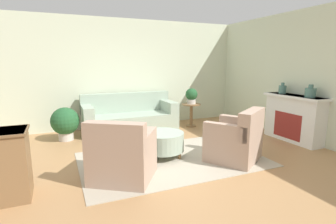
{
  "coord_description": "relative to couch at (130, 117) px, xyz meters",
  "views": [
    {
      "loc": [
        -1.8,
        -4.01,
        1.7
      ],
      "look_at": [
        0.15,
        0.55,
        0.75
      ],
      "focal_mm": 28.0,
      "sensor_mm": 36.0,
      "label": 1
    }
  ],
  "objects": [
    {
      "name": "couch",
      "position": [
        0.0,
        0.0,
        0.0
      ],
      "size": [
        2.3,
        0.92,
        0.92
      ],
      "color": "#9EB29E",
      "rests_on": "ground_plane"
    },
    {
      "name": "ottoman_table",
      "position": [
        0.05,
        -2.13,
        -0.04
      ],
      "size": [
        0.77,
        0.77,
        0.45
      ],
      "color": "#9EB29E",
      "rests_on": "rug"
    },
    {
      "name": "armchair_right",
      "position": [
        1.16,
        -2.79,
        0.03
      ],
      "size": [
        1.13,
        1.12,
        0.91
      ],
      "color": "tan",
      "rests_on": "rug"
    },
    {
      "name": "vase_mantel_near",
      "position": [
        3.02,
        -1.95,
        0.77
      ],
      "size": [
        0.16,
        0.16,
        0.25
      ],
      "color": "#477066",
      "rests_on": "fireplace"
    },
    {
      "name": "vase_mantel_far",
      "position": [
        3.02,
        -2.66,
        0.78
      ],
      "size": [
        0.21,
        0.21,
        0.26
      ],
      "color": "#477066",
      "rests_on": "fireplace"
    },
    {
      "name": "rug",
      "position": [
        0.15,
        -2.32,
        -0.32
      ],
      "size": [
        3.15,
        2.02,
        0.01
      ],
      "color": "#B2A893",
      "rests_on": "ground_plane"
    },
    {
      "name": "armchair_left",
      "position": [
        -0.85,
        -2.79,
        0.03
      ],
      "size": [
        1.13,
        1.12,
        0.91
      ],
      "color": "tan",
      "rests_on": "rug"
    },
    {
      "name": "potted_plant_on_side_table",
      "position": [
        1.61,
        -0.29,
        0.51
      ],
      "size": [
        0.32,
        0.32,
        0.41
      ],
      "color": "beige",
      "rests_on": "side_table"
    },
    {
      "name": "fireplace",
      "position": [
        3.03,
        -2.31,
        0.2
      ],
      "size": [
        0.44,
        1.39,
        1.0
      ],
      "color": "white",
      "rests_on": "ground_plane"
    },
    {
      "name": "ground_plane",
      "position": [
        0.15,
        -2.32,
        -0.33
      ],
      "size": [
        16.0,
        16.0,
        0.0
      ],
      "primitive_type": "plane",
      "color": "#AD7F51"
    },
    {
      "name": "side_table",
      "position": [
        1.61,
        -0.29,
        0.09
      ],
      "size": [
        0.49,
        0.49,
        0.61
      ],
      "color": "olive",
      "rests_on": "ground_plane"
    },
    {
      "name": "wall_back",
      "position": [
        0.15,
        0.56,
        1.07
      ],
      "size": [
        9.64,
        0.12,
        2.8
      ],
      "color": "beige",
      "rests_on": "ground_plane"
    },
    {
      "name": "wall_right",
      "position": [
        3.28,
        -2.32,
        1.07
      ],
      "size": [
        0.12,
        10.13,
        2.8
      ],
      "color": "beige",
      "rests_on": "ground_plane"
    },
    {
      "name": "potted_plant_floor",
      "position": [
        -1.53,
        -0.32,
        0.08
      ],
      "size": [
        0.6,
        0.6,
        0.73
      ],
      "color": "beige",
      "rests_on": "ground_plane"
    }
  ]
}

